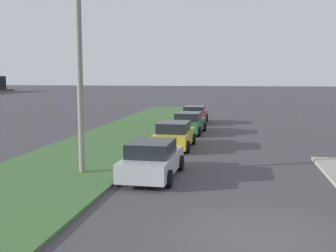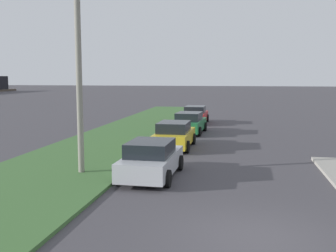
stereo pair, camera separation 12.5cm
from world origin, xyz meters
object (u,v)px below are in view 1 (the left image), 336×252
at_px(parked_car_green, 189,123).
at_px(streetlight, 88,65).
at_px(parked_car_yellow, 174,135).
at_px(parked_car_red, 195,115).
at_px(parked_car_silver, 152,159).

height_order(parked_car_green, streetlight, streetlight).
relative_size(parked_car_yellow, parked_car_red, 1.00).
xyz_separation_m(parked_car_yellow, parked_car_green, (5.89, -0.10, 0.00)).
bearing_deg(parked_car_green, parked_car_yellow, -178.18).
xyz_separation_m(parked_car_yellow, streetlight, (-6.68, 2.34, 3.67)).
height_order(parked_car_silver, parked_car_green, same).
height_order(parked_car_yellow, parked_car_red, same).
height_order(parked_car_silver, parked_car_yellow, same).
bearing_deg(parked_car_green, streetlight, 171.80).
distance_m(parked_car_silver, parked_car_red, 18.36).
relative_size(parked_car_red, streetlight, 0.57).
distance_m(parked_car_red, streetlight, 18.97).
distance_m(parked_car_silver, streetlight, 4.45).
relative_size(parked_car_silver, parked_car_yellow, 1.00).
bearing_deg(streetlight, parked_car_green, -10.98).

